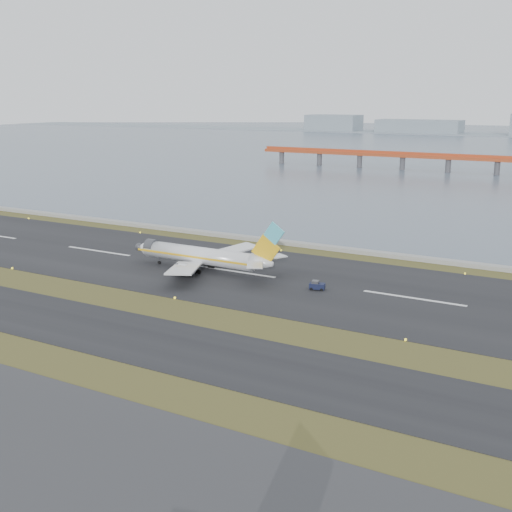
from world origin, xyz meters
name	(u,v)px	position (x,y,z in m)	size (l,w,h in m)	color
ground	(150,310)	(0.00, 0.00, 0.00)	(1000.00, 1000.00, 0.00)	#364017
taxiway_strip	(105,330)	(0.00, -12.00, 0.05)	(1000.00, 18.00, 0.10)	black
runway_strip	(235,272)	(0.00, 30.00, 0.05)	(1000.00, 45.00, 0.10)	black
seawall	(294,244)	(0.00, 60.00, 0.50)	(1000.00, 2.50, 1.00)	#989893
red_pier	(498,160)	(20.00, 250.00, 7.28)	(260.00, 5.00, 10.20)	#AF421E
airliner	(204,256)	(-6.27, 27.14, 3.46)	(38.52, 32.89, 12.80)	white
pushback_tug	(317,286)	(21.42, 26.16, 0.94)	(3.35, 2.38, 1.95)	black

